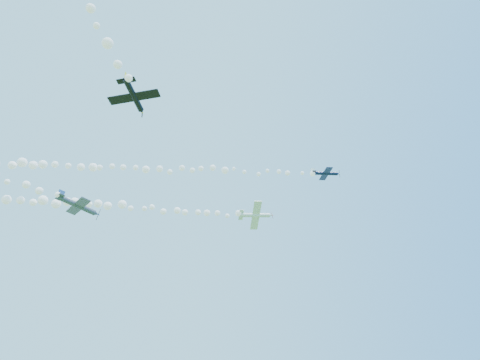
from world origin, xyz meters
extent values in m
cylinder|color=white|center=(9.19, 8.96, 48.08)|extent=(6.44, 2.15, 1.36)
cone|color=white|center=(12.60, 8.68, 48.34)|extent=(0.95, 0.98, 0.91)
cone|color=red|center=(13.07, 8.64, 48.37)|extent=(0.39, 0.36, 0.32)
cube|color=black|center=(12.95, 8.65, 48.36)|extent=(0.16, 0.72, 1.97)
cube|color=white|center=(9.46, 8.90, 47.98)|extent=(2.36, 7.64, 2.45)
cube|color=white|center=(6.35, 9.21, 47.92)|extent=(1.17, 2.72, 0.92)
cube|color=red|center=(6.24, 9.38, 48.47)|extent=(1.07, 0.53, 1.31)
sphere|color=black|center=(10.06, 9.00, 48.53)|extent=(0.87, 1.01, 1.00)
cylinder|color=#0D153A|center=(21.54, -1.19, 53.44)|extent=(5.01, 2.77, 0.75)
cone|color=#0D153A|center=(24.30, -1.63, 53.45)|extent=(0.83, 0.87, 0.69)
cone|color=white|center=(24.68, -1.69, 53.45)|extent=(0.34, 0.33, 0.24)
cube|color=black|center=(24.58, -1.67, 53.45)|extent=(0.13, 0.54, 1.61)
cube|color=#0D153A|center=(21.76, -1.20, 53.34)|extent=(2.23, 6.30, 1.78)
cube|color=#0D153A|center=(19.24, -0.84, 53.47)|extent=(1.06, 2.27, 0.65)
cube|color=white|center=(19.15, -0.95, 53.92)|extent=(0.87, 0.47, 1.02)
sphere|color=black|center=(22.25, -1.39, 53.75)|extent=(0.73, 0.85, 0.76)
cylinder|color=#3A4155|center=(-23.91, 0.87, 40.46)|extent=(6.59, 2.93, 1.42)
cone|color=#3A4155|center=(-20.77, 2.53, 40.19)|extent=(1.06, 1.10, 0.94)
cone|color=navy|center=(-20.33, 2.76, 40.16)|extent=(0.43, 0.40, 0.33)
cube|color=black|center=(-20.45, 2.69, 40.17)|extent=(0.42, 0.40, 2.08)
cube|color=#3A4155|center=(-23.69, 1.02, 40.31)|extent=(5.10, 7.91, 1.64)
cube|color=#3A4155|center=(-26.52, -0.51, 40.74)|extent=(2.11, 2.95, 0.64)
cube|color=navy|center=(-26.51, -0.62, 41.34)|extent=(1.15, 0.72, 1.39)
sphere|color=black|center=(-23.03, 1.26, 40.80)|extent=(1.16, 1.15, 0.97)
cylinder|color=black|center=(-14.63, -25.40, 40.40)|extent=(2.27, 5.16, 1.05)
cone|color=black|center=(-13.63, -22.80, 40.57)|extent=(0.85, 0.82, 0.73)
cone|color=yellow|center=(-13.49, -22.44, 40.60)|extent=(0.31, 0.33, 0.26)
cube|color=black|center=(-13.53, -22.54, 40.59)|extent=(0.25, 0.15, 1.64)
cube|color=black|center=(-14.54, -25.20, 40.31)|extent=(6.39, 3.50, 0.57)
cube|color=black|center=(-15.46, -27.57, 40.29)|extent=(2.35, 1.49, 0.24)
cube|color=yellow|center=(-15.52, -27.65, 40.76)|extent=(0.44, 0.83, 1.08)
sphere|color=black|center=(-14.39, -24.74, 40.77)|extent=(0.84, 0.82, 0.69)
camera|label=1|loc=(-8.60, -59.53, 2.00)|focal=30.00mm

